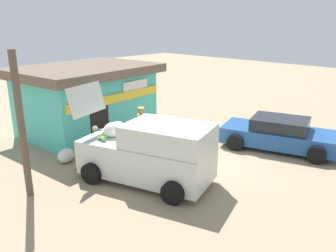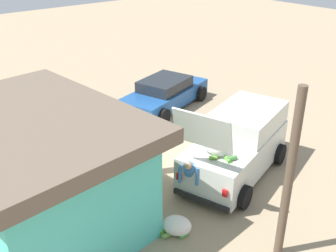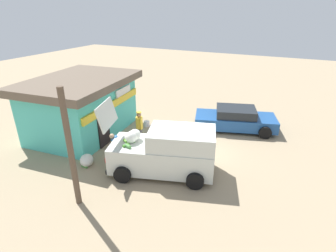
{
  "view_description": "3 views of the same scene",
  "coord_description": "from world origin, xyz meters",
  "px_view_note": "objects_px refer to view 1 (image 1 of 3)",
  "views": [
    {
      "loc": [
        -8.94,
        -7.48,
        4.96
      ],
      "look_at": [
        0.16,
        1.11,
        1.08
      ],
      "focal_mm": 36.89,
      "sensor_mm": 36.0,
      "label": 1
    },
    {
      "loc": [
        -9.08,
        8.47,
        6.91
      ],
      "look_at": [
        0.4,
        0.59,
        0.94
      ],
      "focal_mm": 43.22,
      "sensor_mm": 36.0,
      "label": 2
    },
    {
      "loc": [
        -10.57,
        -4.33,
        6.33
      ],
      "look_at": [
        -0.31,
        0.54,
        1.27
      ],
      "focal_mm": 28.63,
      "sensor_mm": 36.0,
      "label": 3
    }
  ],
  "objects_px": {
    "delivery_van": "(150,153)",
    "unloaded_banana_pile": "(66,156)",
    "customer_bending": "(103,142)",
    "paint_bucket": "(163,130)",
    "parked_sedan": "(279,134)",
    "storefront_bar": "(87,98)",
    "vendor_standing": "(141,125)"
  },
  "relations": [
    {
      "from": "vendor_standing",
      "to": "customer_bending",
      "type": "xyz_separation_m",
      "value": [
        -1.94,
        -0.12,
        -0.14
      ]
    },
    {
      "from": "delivery_van",
      "to": "vendor_standing",
      "type": "distance_m",
      "value": 2.88
    },
    {
      "from": "unloaded_banana_pile",
      "to": "customer_bending",
      "type": "bearing_deg",
      "value": -55.65
    },
    {
      "from": "parked_sedan",
      "to": "vendor_standing",
      "type": "relative_size",
      "value": 2.75
    },
    {
      "from": "storefront_bar",
      "to": "paint_bucket",
      "type": "xyz_separation_m",
      "value": [
        2.11,
        -2.7,
        -1.4
      ]
    },
    {
      "from": "storefront_bar",
      "to": "customer_bending",
      "type": "distance_m",
      "value": 4.06
    },
    {
      "from": "storefront_bar",
      "to": "unloaded_banana_pile",
      "type": "relative_size",
      "value": 6.75
    },
    {
      "from": "storefront_bar",
      "to": "vendor_standing",
      "type": "bearing_deg",
      "value": -87.91
    },
    {
      "from": "customer_bending",
      "to": "paint_bucket",
      "type": "relative_size",
      "value": 4.39
    },
    {
      "from": "vendor_standing",
      "to": "paint_bucket",
      "type": "xyz_separation_m",
      "value": [
        1.98,
        0.74,
        -0.82
      ]
    },
    {
      "from": "storefront_bar",
      "to": "unloaded_banana_pile",
      "type": "distance_m",
      "value": 3.78
    },
    {
      "from": "customer_bending",
      "to": "unloaded_banana_pile",
      "type": "relative_size",
      "value": 1.52
    },
    {
      "from": "parked_sedan",
      "to": "unloaded_banana_pile",
      "type": "xyz_separation_m",
      "value": [
        -6.54,
        4.97,
        -0.37
      ]
    },
    {
      "from": "paint_bucket",
      "to": "parked_sedan",
      "type": "bearing_deg",
      "value": -68.82
    },
    {
      "from": "storefront_bar",
      "to": "parked_sedan",
      "type": "bearing_deg",
      "value": -61.99
    },
    {
      "from": "storefront_bar",
      "to": "customer_bending",
      "type": "relative_size",
      "value": 4.44
    },
    {
      "from": "vendor_standing",
      "to": "unloaded_banana_pile",
      "type": "height_order",
      "value": "vendor_standing"
    },
    {
      "from": "delivery_van",
      "to": "paint_bucket",
      "type": "relative_size",
      "value": 14.66
    },
    {
      "from": "customer_bending",
      "to": "paint_bucket",
      "type": "distance_m",
      "value": 4.08
    },
    {
      "from": "vendor_standing",
      "to": "storefront_bar",
      "type": "bearing_deg",
      "value": 92.09
    },
    {
      "from": "storefront_bar",
      "to": "vendor_standing",
      "type": "distance_m",
      "value": 3.49
    },
    {
      "from": "customer_bending",
      "to": "paint_bucket",
      "type": "height_order",
      "value": "customer_bending"
    },
    {
      "from": "delivery_van",
      "to": "unloaded_banana_pile",
      "type": "xyz_separation_m",
      "value": [
        -1.01,
        3.36,
        -0.75
      ]
    },
    {
      "from": "customer_bending",
      "to": "parked_sedan",
      "type": "bearing_deg",
      "value": -33.5
    },
    {
      "from": "vendor_standing",
      "to": "unloaded_banana_pile",
      "type": "distance_m",
      "value": 3.04
    },
    {
      "from": "delivery_van",
      "to": "storefront_bar",
      "type": "bearing_deg",
      "value": 74.33
    },
    {
      "from": "parked_sedan",
      "to": "unloaded_banana_pile",
      "type": "height_order",
      "value": "parked_sedan"
    },
    {
      "from": "delivery_van",
      "to": "customer_bending",
      "type": "relative_size",
      "value": 3.34
    },
    {
      "from": "storefront_bar",
      "to": "customer_bending",
      "type": "height_order",
      "value": "storefront_bar"
    },
    {
      "from": "unloaded_banana_pile",
      "to": "parked_sedan",
      "type": "bearing_deg",
      "value": -37.27
    },
    {
      "from": "unloaded_banana_pile",
      "to": "paint_bucket",
      "type": "distance_m",
      "value": 4.74
    },
    {
      "from": "storefront_bar",
      "to": "delivery_van",
      "type": "distance_m",
      "value": 5.99
    }
  ]
}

